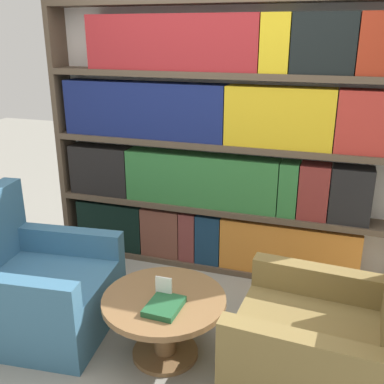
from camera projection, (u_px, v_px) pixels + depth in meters
The scene contains 7 objects.
ground_plane at pixel (164, 368), 2.83m from camera, with size 14.00×14.00×0.00m, color gray.
bookshelf at pixel (221, 146), 3.72m from camera, with size 3.04×0.30×2.25m.
armchair_left at pixel (34, 288), 3.15m from camera, with size 1.03×0.95×0.96m.
armchair_right at pixel (326, 346), 2.57m from camera, with size 0.99×0.91×0.96m.
coffee_table at pixel (164, 314), 2.85m from camera, with size 0.78×0.78×0.43m.
table_sign at pixel (164, 289), 2.79m from camera, with size 0.11×0.06×0.14m.
stray_book at pixel (164, 306), 2.69m from camera, with size 0.20×0.26×0.04m.
Camera 1 is at (0.89, -2.12, 2.00)m, focal length 42.00 mm.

